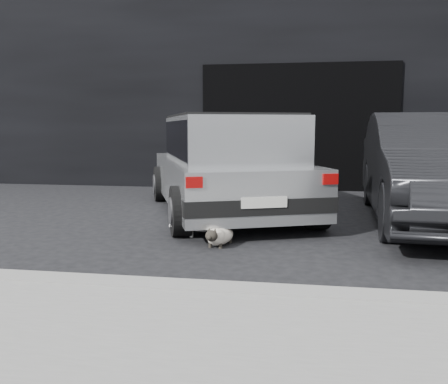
# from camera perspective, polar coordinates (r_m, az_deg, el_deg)

# --- Properties ---
(ground) EXTENTS (80.00, 80.00, 0.00)m
(ground) POSITION_cam_1_polar(r_m,az_deg,el_deg) (6.23, -0.81, -4.30)
(ground) COLOR black
(ground) RESTS_ON ground
(building_facade) EXTENTS (34.00, 4.00, 5.00)m
(building_facade) POSITION_cam_1_polar(r_m,az_deg,el_deg) (12.06, 9.11, 13.39)
(building_facade) COLOR black
(building_facade) RESTS_ON ground
(garage_opening) EXTENTS (4.00, 0.10, 2.60)m
(garage_opening) POSITION_cam_1_polar(r_m,az_deg,el_deg) (9.99, 8.93, 7.68)
(garage_opening) COLOR black
(garage_opening) RESTS_ON ground
(curb) EXTENTS (18.00, 0.25, 0.12)m
(curb) POSITION_cam_1_polar(r_m,az_deg,el_deg) (3.62, 7.87, -12.42)
(curb) COLOR gray
(curb) RESTS_ON ground
(sidewalk) EXTENTS (18.00, 2.20, 0.11)m
(sidewalk) POSITION_cam_1_polar(r_m,az_deg,el_deg) (2.53, 7.17, -21.90)
(sidewalk) COLOR gray
(sidewalk) RESTS_ON ground
(silver_hatchback) EXTENTS (3.15, 4.41, 1.49)m
(silver_hatchback) POSITION_cam_1_polar(r_m,az_deg,el_deg) (7.12, 0.36, 3.81)
(silver_hatchback) COLOR #A9ACAE
(silver_hatchback) RESTS_ON ground
(second_car) EXTENTS (1.88, 4.67, 1.51)m
(second_car) POSITION_cam_1_polar(r_m,az_deg,el_deg) (7.06, 23.91, 2.65)
(second_car) COLOR black
(second_car) RESTS_ON ground
(cat_siamese) EXTENTS (0.34, 0.71, 0.25)m
(cat_siamese) POSITION_cam_1_polar(r_m,az_deg,el_deg) (5.26, -0.62, -5.32)
(cat_siamese) COLOR beige
(cat_siamese) RESTS_ON ground
(cat_white) EXTENTS (0.76, 0.36, 0.36)m
(cat_white) POSITION_cam_1_polar(r_m,az_deg,el_deg) (5.73, -2.03, -3.58)
(cat_white) COLOR white
(cat_white) RESTS_ON ground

